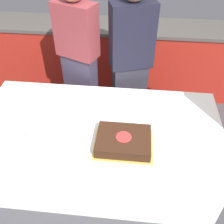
# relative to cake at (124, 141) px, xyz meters

# --- Properties ---
(ground_plane) EXTENTS (14.00, 14.00, 0.00)m
(ground_plane) POSITION_rel_cake_xyz_m (-0.23, 0.25, -0.77)
(ground_plane) COLOR #424247
(back_counter) EXTENTS (4.40, 0.58, 0.92)m
(back_counter) POSITION_rel_cake_xyz_m (-0.23, 1.81, -0.31)
(back_counter) COLOR #A82319
(back_counter) RESTS_ON ground_plane
(dining_table) EXTENTS (2.06, 0.96, 0.73)m
(dining_table) POSITION_rel_cake_xyz_m (-0.23, 0.25, -0.41)
(dining_table) COLOR white
(dining_table) RESTS_ON ground_plane
(cake) EXTENTS (0.45, 0.36, 0.08)m
(cake) POSITION_rel_cake_xyz_m (0.00, 0.00, 0.00)
(cake) COLOR gold
(cake) RESTS_ON dining_table
(plate_stack) EXTENTS (0.24, 0.24, 0.04)m
(plate_stack) POSITION_rel_cake_xyz_m (-0.64, 0.27, -0.02)
(plate_stack) COLOR white
(plate_stack) RESTS_ON dining_table
(wine_glass) EXTENTS (0.06, 0.06, 0.17)m
(wine_glass) POSITION_rel_cake_xyz_m (-0.68, -0.09, 0.08)
(wine_glass) COLOR white
(wine_glass) RESTS_ON dining_table
(side_plate_near_cake) EXTENTS (0.19, 0.19, 0.00)m
(side_plate_near_cake) POSITION_rel_cake_xyz_m (0.03, 0.30, -0.04)
(side_plate_near_cake) COLOR white
(side_plate_near_cake) RESTS_ON dining_table
(utensil_pile) EXTENTS (0.16, 0.12, 0.02)m
(utensil_pile) POSITION_rel_cake_xyz_m (-0.09, -0.09, -0.03)
(utensil_pile) COLOR white
(utensil_pile) RESTS_ON dining_table
(person_cutting_cake) EXTENTS (0.45, 0.32, 1.70)m
(person_cutting_cake) POSITION_rel_cake_xyz_m (0.00, 0.96, 0.11)
(person_cutting_cake) COLOR #282833
(person_cutting_cake) RESTS_ON ground_plane
(person_standing_back) EXTENTS (0.45, 0.34, 1.67)m
(person_standing_back) POSITION_rel_cake_xyz_m (-0.53, 0.96, 0.09)
(person_standing_back) COLOR #383347
(person_standing_back) RESTS_ON ground_plane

